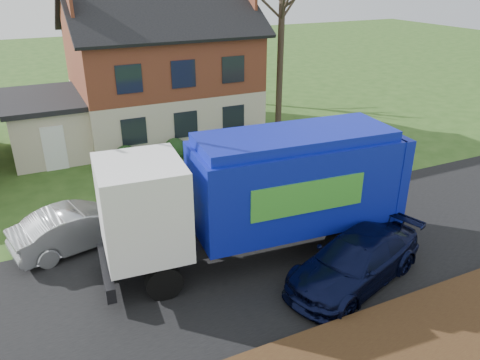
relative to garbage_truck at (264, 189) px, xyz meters
name	(u,v)px	position (x,y,z in m)	size (l,w,h in m)	color
ground	(236,268)	(-1.14, -0.37, -2.36)	(120.00, 120.00, 0.00)	#294A18
road	(236,268)	(-1.14, -0.37, -2.35)	(80.00, 7.00, 0.02)	black
main_house	(152,62)	(0.35, 13.53, 1.67)	(12.95, 8.95, 9.26)	beige
garbage_truck	(264,189)	(0.00, 0.00, 0.00)	(9.72, 3.28, 4.09)	black
silver_sedan	(80,226)	(-5.29, 3.10, -1.64)	(1.53, 4.38, 1.44)	#A5A9AD
navy_wagon	(355,260)	(1.79, -2.45, -1.64)	(2.02, 4.97, 1.44)	black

